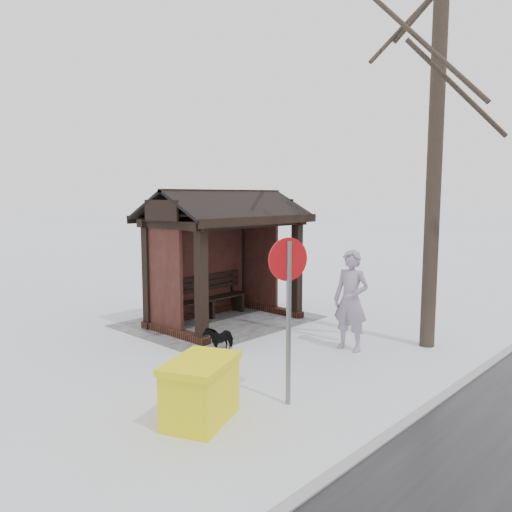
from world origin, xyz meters
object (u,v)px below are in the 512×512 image
Objects in this scene: pedestrian at (351,300)px; dog at (219,339)px; road_sign at (288,285)px; tree_near at (441,20)px; bus_shelter at (221,230)px; grit_bin at (201,390)px.

dog is (1.84, -1.70, -0.70)m from pedestrian.
dog is 0.27× the size of road_sign.
tree_near is at bearing 48.34° from pedestrian.
pedestrian is at bearing 41.36° from dog.
bus_shelter is 5.49m from grit_bin.
dog is 2.97m from road_sign.
pedestrian reaches higher than dog.
road_sign is at bearing 58.49° from bus_shelter.
grit_bin is (3.73, 3.64, -1.74)m from bus_shelter.
bus_shelter reaches higher than pedestrian.
dog is 0.49× the size of grit_bin.
bus_shelter reaches higher than grit_bin.
tree_near is 3.79× the size of road_sign.
tree_near reaches higher than dog.
grit_bin is at bearing -90.59° from pedestrian.
tree_near is at bearing 108.99° from bus_shelter.
pedestrian is at bearing -37.47° from tree_near.
tree_near is at bearing 43.41° from dog.
road_sign is (-1.21, 0.47, 1.29)m from grit_bin.
bus_shelter is 6.10m from tree_near.
dog is 2.89m from grit_bin.
tree_near reaches higher than pedestrian.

